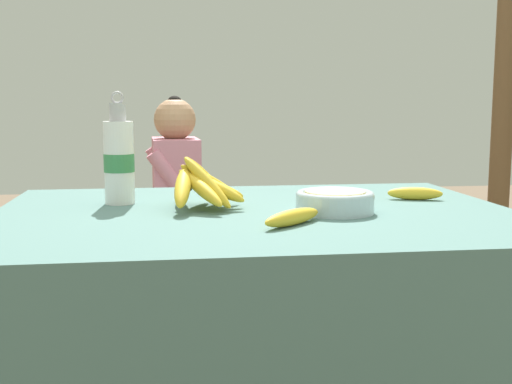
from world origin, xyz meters
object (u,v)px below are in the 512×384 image
water_bottle (119,160)px  banana_bunch_green (372,217)px  seated_vendor (165,197)px  support_post_far (506,55)px  loose_banana_front (293,217)px  serving_bowl (335,200)px  banana_bunch_ripe (200,184)px  loose_banana_side (415,194)px  wooden_bench (261,246)px

water_bottle → banana_bunch_green: size_ratio=1.23×
banana_bunch_green → seated_vendor: bearing=-178.0°
seated_vendor → support_post_far: 1.85m
loose_banana_front → seated_vendor: seated_vendor is taller
serving_bowl → support_post_far: (1.30, 1.59, 0.47)m
banana_bunch_ripe → water_bottle: water_bottle is taller
support_post_far → seated_vendor: bearing=-172.5°
seated_vendor → loose_banana_front: bearing=98.2°
banana_bunch_ripe → water_bottle: size_ratio=0.94×
banana_bunch_ripe → seated_vendor: (-0.09, 1.26, -0.21)m
serving_bowl → loose_banana_side: bearing=32.4°
water_bottle → support_post_far: 2.32m
serving_bowl → loose_banana_front: serving_bowl is taller
banana_bunch_green → water_bottle: bearing=-132.6°
serving_bowl → support_post_far: bearing=50.7°
banana_bunch_ripe → support_post_far: size_ratio=0.11×
loose_banana_side → wooden_bench: bearing=101.6°
banana_bunch_ripe → loose_banana_side: 0.60m
support_post_far → banana_bunch_green: bearing=-165.6°
seated_vendor → support_post_far: support_post_far is taller
banana_bunch_ripe → banana_bunch_green: (0.88, 1.29, -0.34)m
banana_bunch_ripe → serving_bowl: 0.34m
banana_bunch_ripe → wooden_bench: 1.42m
serving_bowl → loose_banana_side: size_ratio=1.24×
loose_banana_side → seated_vendor: bearing=120.0°
banana_bunch_ripe → serving_bowl: banana_bunch_ripe is taller
banana_bunch_ripe → serving_bowl: bearing=-17.9°
banana_bunch_ripe → support_post_far: 2.24m
serving_bowl → wooden_bench: (0.02, 1.40, -0.43)m
loose_banana_front → support_post_far: 2.30m
banana_bunch_ripe → banana_bunch_green: banana_bunch_ripe is taller
serving_bowl → water_bottle: water_bottle is taller
serving_bowl → water_bottle: bearing=157.6°
loose_banana_side → banana_bunch_green: bearing=76.9°
serving_bowl → seated_vendor: (-0.42, 1.36, -0.18)m
loose_banana_front → loose_banana_side: (0.41, 0.32, -0.00)m
water_bottle → banana_bunch_green: water_bottle is taller
loose_banana_side → support_post_far: (1.03, 1.42, 0.49)m
serving_bowl → support_post_far: size_ratio=0.07×
water_bottle → loose_banana_front: 0.54m
wooden_bench → loose_banana_side: bearing=-78.4°
support_post_far → loose_banana_side: bearing=-125.9°
banana_bunch_ripe → seated_vendor: bearing=94.2°
serving_bowl → wooden_bench: bearing=89.1°
serving_bowl → water_bottle: size_ratio=0.64×
banana_bunch_ripe → loose_banana_side: size_ratio=1.80×
banana_bunch_green → support_post_far: 1.09m
loose_banana_side → seated_vendor: (-0.69, 1.19, -0.17)m
wooden_bench → seated_vendor: seated_vendor is taller
banana_bunch_ripe → seated_vendor: seated_vendor is taller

